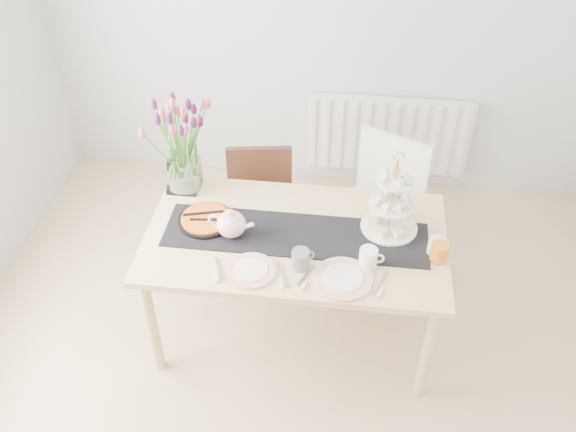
# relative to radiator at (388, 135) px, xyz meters

# --- Properties ---
(room_shell) EXTENTS (4.50, 4.50, 4.50)m
(room_shell) POSITION_rel_radiator_xyz_m (-0.50, -2.19, 0.85)
(room_shell) COLOR tan
(room_shell) RESTS_ON ground
(radiator) EXTENTS (1.20, 0.08, 0.60)m
(radiator) POSITION_rel_radiator_xyz_m (0.00, 0.00, 0.00)
(radiator) COLOR white
(radiator) RESTS_ON room_shell
(dining_table) EXTENTS (1.60, 0.90, 0.75)m
(dining_table) POSITION_rel_radiator_xyz_m (-0.52, -1.52, 0.22)
(dining_table) COLOR tan
(dining_table) RESTS_ON ground
(chair_brown) EXTENTS (0.47, 0.47, 0.83)m
(chair_brown) POSITION_rel_radiator_xyz_m (-0.81, -0.95, 0.03)
(chair_brown) COLOR #3B1E15
(chair_brown) RESTS_ON ground
(chair_white) EXTENTS (0.61, 0.61, 0.93)m
(chair_white) POSITION_rel_radiator_xyz_m (-0.04, -0.88, 0.09)
(chair_white) COLOR white
(chair_white) RESTS_ON ground
(table_runner) EXTENTS (1.40, 0.35, 0.01)m
(table_runner) POSITION_rel_radiator_xyz_m (-0.52, -1.52, 0.30)
(table_runner) COLOR black
(table_runner) RESTS_ON dining_table
(tulip_vase) EXTENTS (0.64, 0.64, 0.55)m
(tulip_vase) POSITION_rel_radiator_xyz_m (-1.21, -1.18, 0.65)
(tulip_vase) COLOR silver
(tulip_vase) RESTS_ON dining_table
(cake_stand) EXTENTS (0.30, 0.30, 0.45)m
(cake_stand) POSITION_rel_radiator_xyz_m (-0.03, -1.41, 0.43)
(cake_stand) COLOR gold
(cake_stand) RESTS_ON dining_table
(teapot) EXTENTS (0.28, 0.24, 0.16)m
(teapot) POSITION_rel_radiator_xyz_m (-0.85, -1.56, 0.38)
(teapot) COLOR white
(teapot) RESTS_ON dining_table
(cream_jug) EXTENTS (0.11, 0.11, 0.09)m
(cream_jug) POSITION_rel_radiator_xyz_m (0.21, -1.57, 0.34)
(cream_jug) COLOR silver
(cream_jug) RESTS_ON dining_table
(tart_tin) EXTENTS (0.30, 0.30, 0.04)m
(tart_tin) POSITION_rel_radiator_xyz_m (-1.01, -1.48, 0.32)
(tart_tin) COLOR black
(tart_tin) RESTS_ON dining_table
(mug_grey) EXTENTS (0.12, 0.12, 0.11)m
(mug_grey) POSITION_rel_radiator_xyz_m (-0.47, -1.76, 0.35)
(mug_grey) COLOR slate
(mug_grey) RESTS_ON dining_table
(mug_white) EXTENTS (0.10, 0.10, 0.11)m
(mug_white) POSITION_rel_radiator_xyz_m (-0.13, -1.70, 0.35)
(mug_white) COLOR white
(mug_white) RESTS_ON dining_table
(mug_orange) EXTENTS (0.12, 0.12, 0.10)m
(mug_orange) POSITION_rel_radiator_xyz_m (0.22, -1.61, 0.35)
(mug_orange) COLOR orange
(mug_orange) RESTS_ON dining_table
(plate_left) EXTENTS (0.34, 0.34, 0.01)m
(plate_left) POSITION_rel_radiator_xyz_m (-0.71, -1.82, 0.31)
(plate_left) COLOR white
(plate_left) RESTS_ON dining_table
(plate_right) EXTENTS (0.39, 0.39, 0.02)m
(plate_right) POSITION_rel_radiator_xyz_m (-0.25, -1.82, 0.31)
(plate_right) COLOR white
(plate_right) RESTS_ON dining_table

